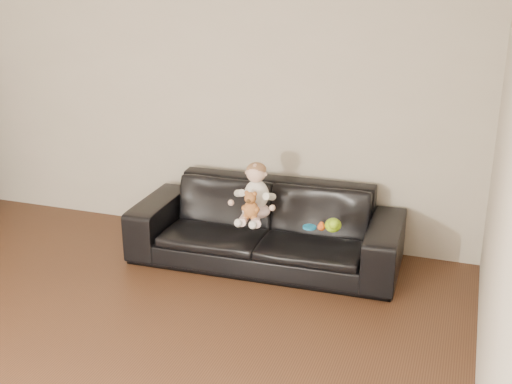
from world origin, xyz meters
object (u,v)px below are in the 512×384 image
at_px(toy_rattle, 321,227).
at_px(toy_blue_disc, 309,227).
at_px(toy_green, 333,225).
at_px(teddy_bear, 251,205).
at_px(sofa, 266,225).
at_px(baby, 255,195).

bearing_deg(toy_rattle, toy_blue_disc, 168.40).
distance_m(toy_green, toy_blue_disc, 0.19).
bearing_deg(teddy_bear, toy_rattle, -1.66).
relative_size(toy_rattle, toy_blue_disc, 0.59).
bearing_deg(toy_green, toy_blue_disc, 177.92).
bearing_deg(sofa, baby, -113.89).
xyz_separation_m(toy_green, toy_blue_disc, (-0.18, 0.01, -0.04)).
xyz_separation_m(baby, toy_rattle, (0.56, -0.07, -0.17)).
bearing_deg(toy_blue_disc, toy_green, -2.08).
distance_m(sofa, teddy_bear, 0.37).
xyz_separation_m(sofa, toy_green, (0.60, -0.18, 0.15)).
bearing_deg(toy_green, sofa, 163.44).
bearing_deg(teddy_bear, baby, 85.39).
distance_m(baby, toy_blue_disc, 0.50).
height_order(teddy_bear, toy_green, teddy_bear).
relative_size(toy_green, toy_blue_disc, 1.43).
height_order(baby, teddy_bear, baby).
distance_m(sofa, toy_rattle, 0.56).
bearing_deg(toy_blue_disc, baby, 173.46).
xyz_separation_m(teddy_bear, toy_rattle, (0.55, 0.07, -0.13)).
xyz_separation_m(sofa, teddy_bear, (-0.04, -0.26, 0.26)).
xyz_separation_m(sofa, toy_rattle, (0.51, -0.19, 0.13)).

